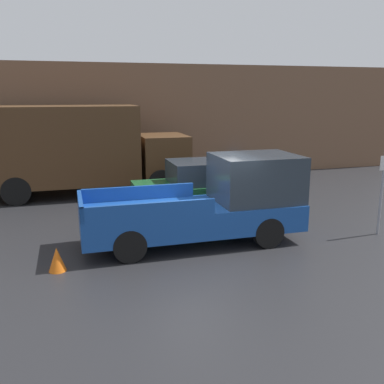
{
  "coord_description": "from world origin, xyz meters",
  "views": [
    {
      "loc": [
        -3.29,
        -10.07,
        3.89
      ],
      "look_at": [
        0.01,
        1.31,
        1.14
      ],
      "focal_mm": 40.0,
      "sensor_mm": 36.0,
      "label": 1
    }
  ],
  "objects_px": {
    "pickup_truck": "(214,203)",
    "newspaper_box": "(235,164)",
    "traffic_cone": "(57,259)",
    "parking_sign": "(382,189)",
    "car": "(205,187)",
    "delivery_truck": "(70,148)"
  },
  "relations": [
    {
      "from": "pickup_truck",
      "to": "newspaper_box",
      "type": "relative_size",
      "value": 5.42
    },
    {
      "from": "pickup_truck",
      "to": "traffic_cone",
      "type": "height_order",
      "value": "pickup_truck"
    },
    {
      "from": "parking_sign",
      "to": "newspaper_box",
      "type": "xyz_separation_m",
      "value": [
        -0.52,
        9.54,
        -0.79
      ]
    },
    {
      "from": "parking_sign",
      "to": "car",
      "type": "bearing_deg",
      "value": 139.06
    },
    {
      "from": "delivery_truck",
      "to": "parking_sign",
      "type": "xyz_separation_m",
      "value": [
        8.22,
        -7.39,
        -0.53
      ]
    },
    {
      "from": "pickup_truck",
      "to": "parking_sign",
      "type": "relative_size",
      "value": 2.46
    },
    {
      "from": "parking_sign",
      "to": "newspaper_box",
      "type": "relative_size",
      "value": 2.2
    },
    {
      "from": "traffic_cone",
      "to": "parking_sign",
      "type": "bearing_deg",
      "value": 1.13
    },
    {
      "from": "delivery_truck",
      "to": "parking_sign",
      "type": "distance_m",
      "value": 11.07
    },
    {
      "from": "delivery_truck",
      "to": "parking_sign",
      "type": "bearing_deg",
      "value": -41.98
    },
    {
      "from": "pickup_truck",
      "to": "parking_sign",
      "type": "height_order",
      "value": "parking_sign"
    },
    {
      "from": "newspaper_box",
      "to": "traffic_cone",
      "type": "distance_m",
      "value": 12.67
    },
    {
      "from": "car",
      "to": "parking_sign",
      "type": "distance_m",
      "value": 5.32
    },
    {
      "from": "parking_sign",
      "to": "traffic_cone",
      "type": "distance_m",
      "value": 8.73
    },
    {
      "from": "pickup_truck",
      "to": "car",
      "type": "xyz_separation_m",
      "value": [
        0.62,
        2.69,
        -0.17
      ]
    },
    {
      "from": "pickup_truck",
      "to": "car",
      "type": "distance_m",
      "value": 2.77
    },
    {
      "from": "delivery_truck",
      "to": "traffic_cone",
      "type": "distance_m",
      "value": 7.74
    },
    {
      "from": "car",
      "to": "parking_sign",
      "type": "bearing_deg",
      "value": -40.94
    },
    {
      "from": "car",
      "to": "newspaper_box",
      "type": "distance_m",
      "value": 7.0
    },
    {
      "from": "pickup_truck",
      "to": "car",
      "type": "height_order",
      "value": "pickup_truck"
    },
    {
      "from": "delivery_truck",
      "to": "newspaper_box",
      "type": "relative_size",
      "value": 7.88
    },
    {
      "from": "car",
      "to": "traffic_cone",
      "type": "bearing_deg",
      "value": -141.91
    }
  ]
}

